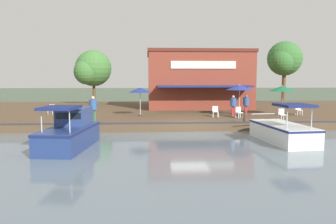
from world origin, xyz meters
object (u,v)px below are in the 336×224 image
at_px(waterfront_restaurant, 196,79).
at_px(tree_behind_restaurant, 92,69).
at_px(cafe_chair_facing_river, 299,109).
at_px(person_at_quay_edge, 233,103).
at_px(motorboat_second_along, 278,130).
at_px(cafe_chair_under_first_umbrella, 239,112).
at_px(mooring_post, 245,117).
at_px(patio_umbrella_far_corner, 240,88).
at_px(tree_downstream_bank, 284,59).
at_px(person_near_entrance, 93,106).
at_px(cafe_chair_beside_entrance, 282,114).
at_px(person_mid_patio, 246,102).
at_px(motorboat_mid_row, 73,132).
at_px(cafe_chair_back_row_seat, 52,109).
at_px(patio_umbrella_mid_patio_left, 140,90).
at_px(patio_umbrella_by_entrance, 282,89).
at_px(cafe_chair_far_corner_seat, 215,111).

xyz_separation_m(waterfront_restaurant, tree_behind_restaurant, (-4.59, -11.78, 1.20)).
relative_size(waterfront_restaurant, cafe_chair_facing_river, 12.46).
distance_m(person_at_quay_edge, motorboat_second_along, 7.66).
bearing_deg(cafe_chair_under_first_umbrella, mooring_post, -7.81).
xyz_separation_m(patio_umbrella_far_corner, tree_downstream_bank, (-13.11, 9.13, 3.03)).
relative_size(cafe_chair_facing_river, person_near_entrance, 0.47).
bearing_deg(cafe_chair_beside_entrance, waterfront_restaurant, -160.19).
relative_size(person_mid_patio, motorboat_second_along, 0.30).
bearing_deg(motorboat_mid_row, cafe_chair_beside_entrance, 112.44).
distance_m(cafe_chair_back_row_seat, person_at_quay_edge, 14.96).
bearing_deg(mooring_post, tree_downstream_bank, 150.19).
height_order(patio_umbrella_mid_patio_left, cafe_chair_back_row_seat, patio_umbrella_mid_patio_left).
bearing_deg(motorboat_mid_row, patio_umbrella_mid_patio_left, 160.52).
distance_m(patio_umbrella_by_entrance, person_near_entrance, 15.37).
xyz_separation_m(patio_umbrella_far_corner, person_mid_patio, (-0.16, 0.61, -1.22)).
height_order(cafe_chair_beside_entrance, tree_behind_restaurant, tree_behind_restaurant).
bearing_deg(tree_behind_restaurant, cafe_chair_facing_river, 54.91).
xyz_separation_m(cafe_chair_far_corner_seat, person_mid_patio, (-1.01, 2.73, 0.59)).
bearing_deg(cafe_chair_facing_river, mooring_post, -53.14).
bearing_deg(cafe_chair_facing_river, motorboat_mid_row, -61.15).
xyz_separation_m(waterfront_restaurant, cafe_chair_under_first_umbrella, (10.45, 1.73, -2.44)).
xyz_separation_m(cafe_chair_back_row_seat, mooring_post, (5.99, 14.58, -0.08)).
distance_m(cafe_chair_under_first_umbrella, cafe_chair_facing_river, 5.73).
bearing_deg(person_at_quay_edge, motorboat_mid_row, -51.60).
bearing_deg(patio_umbrella_by_entrance, person_near_entrance, -75.18).
bearing_deg(person_at_quay_edge, waterfront_restaurant, -170.26).
distance_m(cafe_chair_beside_entrance, cafe_chair_far_corner_seat, 4.97).
bearing_deg(person_mid_patio, tree_behind_restaurant, -132.29).
distance_m(patio_umbrella_far_corner, cafe_chair_beside_entrance, 4.37).
relative_size(cafe_chair_beside_entrance, cafe_chair_far_corner_seat, 1.00).
distance_m(waterfront_restaurant, person_at_quay_edge, 9.57).
relative_size(patio_umbrella_by_entrance, person_near_entrance, 1.36).
relative_size(waterfront_restaurant, motorboat_mid_row, 1.86).
xyz_separation_m(person_at_quay_edge, tree_behind_restaurant, (-13.84, -13.37, 3.07)).
height_order(person_mid_patio, mooring_post, person_mid_patio).
bearing_deg(cafe_chair_far_corner_seat, mooring_post, 20.62).
bearing_deg(cafe_chair_back_row_seat, cafe_chair_far_corner_seat, 79.11).
bearing_deg(person_mid_patio, cafe_chair_beside_entrance, 24.35).
bearing_deg(patio_umbrella_mid_patio_left, patio_umbrella_far_corner, 86.90).
distance_m(patio_umbrella_mid_patio_left, motorboat_second_along, 11.81).
bearing_deg(patio_umbrella_by_entrance, person_at_quay_edge, -79.22).
distance_m(patio_umbrella_far_corner, cafe_chair_facing_river, 5.32).
relative_size(motorboat_second_along, motorboat_mid_row, 1.00).
xyz_separation_m(waterfront_restaurant, person_near_entrance, (12.35, -8.92, -1.77)).
distance_m(patio_umbrella_by_entrance, person_mid_patio, 3.31).
height_order(waterfront_restaurant, cafe_chair_beside_entrance, waterfront_restaurant).
bearing_deg(motorboat_mid_row, motorboat_second_along, 94.58).
height_order(cafe_chair_beside_entrance, motorboat_mid_row, motorboat_mid_row).
height_order(cafe_chair_far_corner_seat, tree_behind_restaurant, tree_behind_restaurant).
height_order(tree_behind_restaurant, tree_downstream_bank, tree_downstream_bank).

